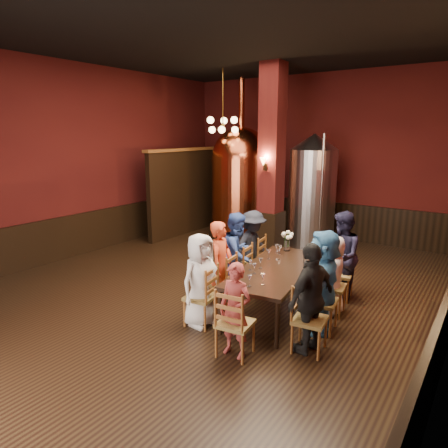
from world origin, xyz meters
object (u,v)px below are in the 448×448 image
Objects in this scene: copper_kettle at (241,181)px; dining_table at (276,271)px; rose_vase at (287,238)px; person_0 at (200,280)px; steel_vessel at (312,191)px; person_1 at (221,266)px; person_2 at (238,254)px.

dining_table is at bearing -50.94° from copper_kettle.
dining_table is 5.12m from copper_kettle.
person_0 is at bearing -101.58° from rose_vase.
copper_kettle is at bearing 35.40° from person_0.
steel_vessel is at bearing 104.79° from rose_vase.
copper_kettle is at bearing 19.05° from person_1.
person_2 is at bearing -128.49° from rose_vase.
person_0 is at bearing -63.83° from copper_kettle.
rose_vase is at bearing -45.92° from person_2.
copper_kettle is (-2.47, 5.02, 0.85)m from person_0.
person_2 is 4.42m from copper_kettle.
copper_kettle is 11.22× the size of rose_vase.
steel_vessel reaches higher than person_2.
copper_kettle is (-2.29, 3.70, 0.81)m from person_2.
person_1 is at bearing -179.79° from person_2.
person_2 is 1.00m from rose_vase.
person_0 is 1.33m from person_2.
person_1 is 0.66m from person_2.
dining_table is 0.58× the size of copper_kettle.
rose_vase reaches higher than dining_table.
dining_table is 4.30m from steel_vessel.
person_0 is 5.65m from copper_kettle.
person_1 is 0.98× the size of person_2.
dining_table is at bearing -74.84° from steel_vessel.
dining_table is at bearing -70.72° from person_1.
copper_kettle is at bearing 121.42° from dining_table.
dining_table is 0.91m from person_1.
dining_table is 6.50× the size of rose_vase.
person_0 is 5.26m from steel_vessel.
dining_table is 0.87× the size of steel_vessel.
rose_vase is at bearing -29.60° from person_1.
rose_vase is at bearing -75.21° from steel_vessel.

